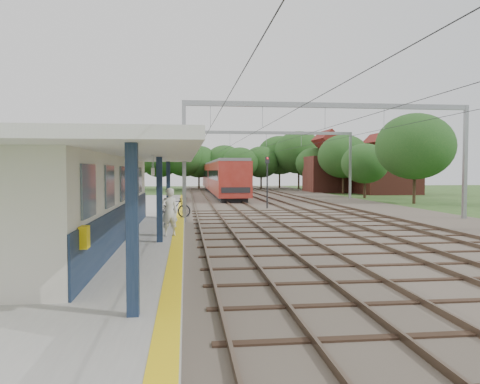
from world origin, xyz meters
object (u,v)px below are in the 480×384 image
person (169,212)px  bicycle (174,208)px  train (220,177)px  signal_post (267,177)px

person → bicycle: size_ratio=1.01×
person → train: size_ratio=0.05×
person → train: train is taller
bicycle → signal_post: size_ratio=0.48×
bicycle → signal_post: (6.95, 9.03, 1.59)m
train → signal_post: 24.99m
bicycle → signal_post: signal_post is taller
bicycle → signal_post: 11.51m
bicycle → train: bearing=-21.9°
train → signal_post: size_ratio=9.41×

